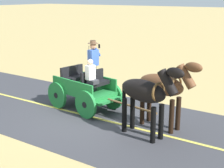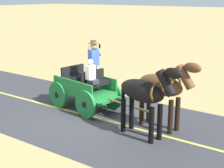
# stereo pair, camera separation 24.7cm
# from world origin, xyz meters

# --- Properties ---
(ground_plane) EXTENTS (200.00, 200.00, 0.00)m
(ground_plane) POSITION_xyz_m (0.00, 0.00, 0.00)
(ground_plane) COLOR tan
(road_surface) EXTENTS (5.25, 160.00, 0.01)m
(road_surface) POSITION_xyz_m (0.00, 0.00, 0.00)
(road_surface) COLOR #38383D
(road_surface) RESTS_ON ground
(road_centre_stripe) EXTENTS (0.12, 160.00, 0.00)m
(road_centre_stripe) POSITION_xyz_m (0.00, 0.00, 0.01)
(road_centre_stripe) COLOR #DBCC4C
(road_centre_stripe) RESTS_ON road_surface
(horse_drawn_carriage) EXTENTS (1.80, 4.51, 2.50)m
(horse_drawn_carriage) POSITION_xyz_m (-0.58, -0.48, 0.82)
(horse_drawn_carriage) COLOR #1E7233
(horse_drawn_carriage) RESTS_ON ground
(horse_near_side) EXTENTS (0.80, 2.15, 2.21)m
(horse_near_side) POSITION_xyz_m (-0.50, 2.58, 1.32)
(horse_near_side) COLOR brown
(horse_near_side) RESTS_ON ground
(horse_off_side) EXTENTS (0.86, 2.15, 2.21)m
(horse_off_side) POSITION_xyz_m (0.37, 2.43, 1.32)
(horse_off_side) COLOR black
(horse_off_side) RESTS_ON ground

